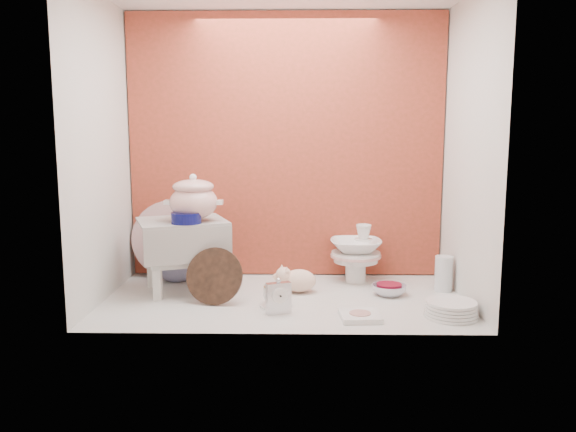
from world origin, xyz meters
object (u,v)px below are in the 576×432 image
plush_pig (299,280)px  blue_white_vase (177,257)px  step_stool (183,256)px  gold_rim_teacup (276,295)px  porcelain_tower (356,253)px  crystal_bowl (389,290)px  dinner_plate_stack (451,309)px  soup_tureen (194,197)px  floral_platter (171,239)px  mantel_clock (278,296)px

plush_pig → blue_white_vase: bearing=176.8°
step_stool → plush_pig: (0.61, -0.03, -0.12)m
gold_rim_teacup → porcelain_tower: size_ratio=0.37×
blue_white_vase → gold_rim_teacup: bearing=-40.2°
crystal_bowl → blue_white_vase: bearing=165.9°
blue_white_vase → dinner_plate_stack: bearing=-24.4°
soup_tureen → crystal_bowl: bearing=-1.5°
blue_white_vase → gold_rim_teacup: blue_white_vase is taller
crystal_bowl → plush_pig: bearing=175.0°
soup_tureen → floral_platter: size_ratio=0.64×
mantel_clock → plush_pig: (0.10, 0.35, -0.02)m
step_stool → blue_white_vase: 0.25m
mantel_clock → dinner_plate_stack: 0.79m
gold_rim_teacup → soup_tureen: bearing=152.0°
soup_tureen → floral_platter: bearing=120.5°
soup_tureen → gold_rim_teacup: soup_tureen is taller
floral_platter → dinner_plate_stack: floral_platter is taller
mantel_clock → porcelain_tower: bearing=33.8°
blue_white_vase → plush_pig: bearing=-19.8°
soup_tureen → gold_rim_teacup: (0.43, -0.23, -0.44)m
floral_platter → dinner_plate_stack: size_ratio=1.83×
blue_white_vase → gold_rim_teacup: (0.58, -0.49, -0.07)m
plush_pig → porcelain_tower: 0.40m
plush_pig → crystal_bowl: bearing=11.6°
blue_white_vase → mantel_clock: (0.60, -0.60, -0.05)m
soup_tureen → plush_pig: soup_tureen is taller
step_stool → gold_rim_teacup: size_ratio=3.58×
crystal_bowl → gold_rim_teacup: bearing=-160.7°
step_stool → gold_rim_teacup: (0.50, -0.27, -0.13)m
floral_platter → dinner_plate_stack: (1.44, -0.71, -0.18)m
floral_platter → porcelain_tower: (1.06, -0.11, -0.06)m
soup_tureen → blue_white_vase: (-0.15, 0.26, -0.37)m
plush_pig → dinner_plate_stack: size_ratio=0.92×
gold_rim_teacup → floral_platter: bearing=137.8°
plush_pig → soup_tureen: bearing=-161.9°
soup_tureen → porcelain_tower: bearing=15.6°
plush_pig → dinner_plate_stack: 0.79m
crystal_bowl → porcelain_tower: size_ratio=0.54×
soup_tureen → blue_white_vase: 0.48m
floral_platter → soup_tureen: bearing=-59.5°
plush_pig → gold_rim_teacup: plush_pig is taller
soup_tureen → plush_pig: bearing=1.5°
blue_white_vase → crystal_bowl: bearing=-14.1°
blue_white_vase → porcelain_tower: 1.01m
gold_rim_teacup → dinner_plate_stack: bearing=-9.7°
mantel_clock → step_stool: bearing=123.8°
blue_white_vase → porcelain_tower: porcelain_tower is taller
gold_rim_teacup → porcelain_tower: bearing=47.4°
blue_white_vase → dinner_plate_stack: size_ratio=1.09×
floral_platter → crystal_bowl: size_ratio=2.51×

